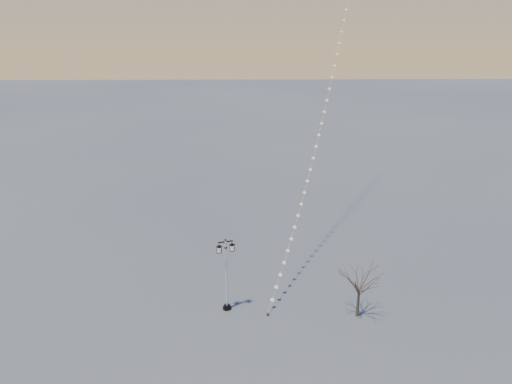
{
  "coord_description": "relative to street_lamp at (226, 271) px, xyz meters",
  "views": [
    {
      "loc": [
        0.17,
        -27.5,
        19.59
      ],
      "look_at": [
        0.7,
        6.08,
        7.68
      ],
      "focal_mm": 33.63,
      "sensor_mm": 36.0,
      "label": 1
    }
  ],
  "objects": [
    {
      "name": "street_lamp",
      "position": [
        0.0,
        0.0,
        0.0
      ],
      "size": [
        1.37,
        0.76,
        5.57
      ],
      "rotation": [
        0.0,
        0.0,
        0.3
      ],
      "color": "black",
      "rests_on": "ground"
    },
    {
      "name": "ground",
      "position": [
        1.46,
        -2.41,
        -3.08
      ],
      "size": [
        300.0,
        300.0,
        0.0
      ],
      "primitive_type": "plane",
      "color": "#4C4E4D",
      "rests_on": "ground"
    },
    {
      "name": "kite_train",
      "position": [
        8.36,
        13.66,
        10.64
      ],
      "size": [
        11.46,
        29.67,
        27.67
      ],
      "rotation": [
        0.0,
        0.0,
        -0.17
      ],
      "color": "#342618",
      "rests_on": "ground"
    },
    {
      "name": "bare_tree",
      "position": [
        9.25,
        -1.0,
        -0.38
      ],
      "size": [
        2.35,
        2.35,
        3.89
      ],
      "rotation": [
        0.0,
        0.0,
        -0.02
      ],
      "color": "#47382A",
      "rests_on": "ground"
    }
  ]
}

